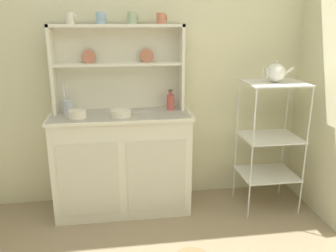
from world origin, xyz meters
TOP-DOWN VIEW (x-y plane):
  - wall_back at (0.00, 1.62)m, footprint 3.84×0.05m
  - hutch_cabinet at (-0.01, 1.37)m, footprint 1.13×0.45m
  - hutch_shelf_unit at (-0.01, 1.53)m, footprint 1.06×0.18m
  - bakers_rack at (1.22, 1.25)m, footprint 0.47×0.40m
  - cup_cream_0 at (-0.36, 1.49)m, footprint 0.08×0.06m
  - cup_sky_1 at (-0.13, 1.49)m, footprint 0.08×0.07m
  - cup_sage_2 at (0.11, 1.49)m, footprint 0.09×0.07m
  - cup_terracotta_3 at (0.33, 1.49)m, footprint 0.08×0.07m
  - bowl_mixing_large at (-0.34, 1.29)m, footprint 0.13×0.13m
  - bowl_floral_medium at (-0.01, 1.29)m, footprint 0.15×0.15m
  - jam_bottle at (0.41, 1.45)m, footprint 0.06×0.06m
  - utensil_jar at (-0.43, 1.45)m, footprint 0.08×0.08m
  - porcelain_teapot at (1.22, 1.25)m, footprint 0.24×0.15m

SIDE VIEW (x-z plane):
  - hutch_cabinet at x=-0.01m, z-range 0.01..0.87m
  - bakers_rack at x=1.22m, z-range 0.14..1.24m
  - bowl_floral_medium at x=-0.01m, z-range 0.85..0.90m
  - bowl_mixing_large at x=-0.34m, z-range 0.85..0.91m
  - utensil_jar at x=-0.43m, z-range 0.79..1.04m
  - jam_bottle at x=0.41m, z-range 0.84..1.01m
  - porcelain_teapot at x=1.22m, z-range 1.09..1.26m
  - wall_back at x=0.00m, z-range 0.00..2.50m
  - hutch_shelf_unit at x=-0.01m, z-range 0.91..1.61m
  - cup_terracotta_3 at x=0.33m, z-range 1.55..1.63m
  - cup_cream_0 at x=-0.36m, z-range 1.55..1.64m
  - cup_sky_1 at x=-0.13m, z-range 1.55..1.64m
  - cup_sage_2 at x=0.11m, z-range 1.55..1.64m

